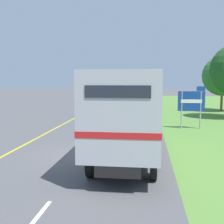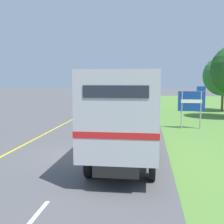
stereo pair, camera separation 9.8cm
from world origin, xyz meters
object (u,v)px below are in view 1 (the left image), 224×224
at_px(horse_trailer_truck, 127,111).
at_px(roadside_tree_mid, 223,76).
at_px(highway_sign, 192,102).
at_px(lead_car_red_ahead, 121,93).
at_px(lead_car_white, 96,106).
at_px(lead_car_grey_ahead, 142,97).

xyz_separation_m(horse_trailer_truck, roadside_tree_mid, (8.89, 19.71, 1.77)).
bearing_deg(highway_sign, lead_car_red_ahead, 104.28).
height_order(lead_car_white, lead_car_red_ahead, lead_car_red_ahead).
xyz_separation_m(lead_car_white, lead_car_red_ahead, (-0.03, 24.97, 0.02)).
height_order(lead_car_red_ahead, highway_sign, highway_sign).
distance_m(lead_car_red_ahead, roadside_tree_mid, 23.15).
distance_m(lead_car_grey_ahead, lead_car_red_ahead, 11.42).
relative_size(horse_trailer_truck, highway_sign, 2.89).
height_order(lead_car_white, highway_sign, highway_sign).
distance_m(lead_car_white, lead_car_red_ahead, 24.97).
bearing_deg(horse_trailer_truck, lead_car_white, 105.68).
xyz_separation_m(lead_car_white, lead_car_grey_ahead, (4.01, 14.29, -0.03)).
bearing_deg(roadside_tree_mid, lead_car_red_ahead, 123.84).
height_order(lead_car_grey_ahead, roadside_tree_mid, roadside_tree_mid).
bearing_deg(highway_sign, lead_car_white, 143.25).
height_order(lead_car_red_ahead, roadside_tree_mid, roadside_tree_mid).
relative_size(horse_trailer_truck, lead_car_grey_ahead, 1.90).
bearing_deg(lead_car_red_ahead, lead_car_grey_ahead, -69.27).
bearing_deg(horse_trailer_truck, highway_sign, 63.87).
height_order(horse_trailer_truck, lead_car_red_ahead, horse_trailer_truck).
height_order(lead_car_white, lead_car_grey_ahead, lead_car_white).
height_order(horse_trailer_truck, lead_car_white, horse_trailer_truck).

